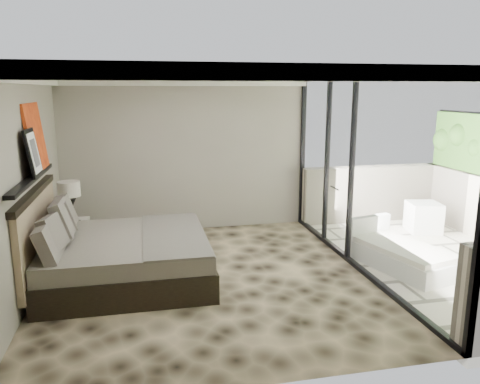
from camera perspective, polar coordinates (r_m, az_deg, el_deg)
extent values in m
plane|color=black|center=(6.67, -4.09, -10.55)|extent=(5.00, 5.00, 0.00)
cube|color=silver|center=(6.15, -4.50, 14.16)|extent=(4.50, 5.00, 0.02)
cube|color=gray|center=(8.70, -6.54, 4.40)|extent=(4.50, 0.02, 2.80)
cube|color=gray|center=(6.36, -24.69, 0.41)|extent=(0.02, 5.00, 2.80)
cube|color=white|center=(6.92, 14.50, 2.04)|extent=(0.08, 5.00, 2.80)
cube|color=beige|center=(8.06, 23.61, -7.93)|extent=(3.00, 5.00, 0.12)
cube|color=black|center=(6.43, -24.06, 1.49)|extent=(0.12, 2.20, 0.05)
cube|color=black|center=(6.76, -13.45, -8.81)|extent=(2.21, 2.11, 0.38)
cube|color=#666255|center=(6.66, -13.58, -6.35)|extent=(2.15, 2.05, 0.23)
cube|color=#545149|center=(6.63, -8.14, -5.11)|extent=(0.84, 2.09, 0.03)
cube|color=#9C8463|center=(6.73, -23.44, -4.70)|extent=(0.08, 2.21, 1.05)
cube|color=black|center=(8.10, -19.68, -5.16)|extent=(0.64, 0.64, 0.51)
cone|color=black|center=(8.05, -19.91, -2.65)|extent=(0.20, 0.20, 0.18)
cone|color=black|center=(8.01, -20.01, -1.40)|extent=(0.20, 0.20, 0.18)
cylinder|color=beige|center=(7.96, -20.14, 0.36)|extent=(0.35, 0.35, 0.24)
cube|color=#BA4D0F|center=(6.86, -23.68, 6.16)|extent=(0.13, 0.90, 0.90)
cube|color=black|center=(6.39, -23.93, 4.40)|extent=(0.11, 0.50, 0.60)
cube|color=silver|center=(9.35, 21.46, -2.87)|extent=(0.65, 0.65, 0.55)
cube|color=silver|center=(7.40, 19.18, -7.73)|extent=(1.16, 1.72, 0.27)
cube|color=beige|center=(7.35, 19.28, -6.43)|extent=(1.10, 1.61, 0.08)
cube|color=silver|center=(7.80, 15.46, -4.07)|extent=(0.79, 0.32, 0.34)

